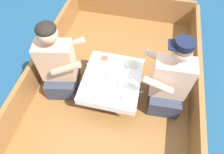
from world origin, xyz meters
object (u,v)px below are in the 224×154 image
person_starboard (169,83)px  coffee_cup_starboard (133,83)px  person_port (59,66)px  coffee_cup_port (110,74)px  sandwich (105,59)px  tin_can (121,85)px

person_starboard → coffee_cup_starboard: 0.39m
person_starboard → coffee_cup_starboard: size_ratio=11.14×
person_port → coffee_cup_port: bearing=-7.0°
coffee_cup_port → person_starboard: bearing=0.2°
sandwich → tin_can: size_ratio=1.54×
person_port → coffee_cup_starboard: person_port is taller
coffee_cup_port → tin_can: 0.19m
person_port → coffee_cup_port: person_port is taller
person_starboard → sandwich: person_starboard is taller
sandwich → coffee_cup_port: coffee_cup_port is taller
coffee_cup_starboard → tin_can: size_ratio=1.40×
sandwich → tin_can: sandwich is taller
coffee_cup_starboard → person_starboard: bearing=8.6°
person_port → tin_can: (0.76, -0.07, -0.05)m
sandwich → tin_can: (0.27, -0.33, -0.00)m
person_port → coffee_cup_port: size_ratio=10.13×
person_starboard → tin_can: 0.53m
person_starboard → sandwich: 0.81m
coffee_cup_starboard → sandwich: bearing=145.6°
person_port → person_starboard: (1.27, 0.04, -0.01)m
person_port → tin_can: 0.77m
coffee_cup_starboard → tin_can: bearing=-153.8°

